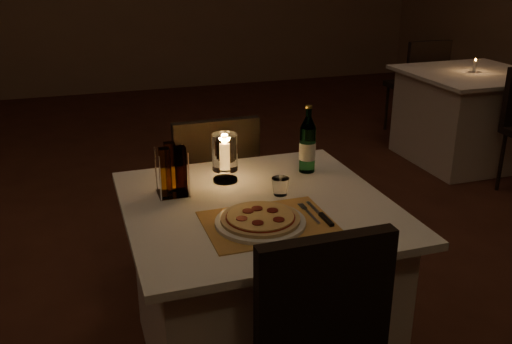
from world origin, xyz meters
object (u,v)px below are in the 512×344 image
object	(u,v)px
water_bottle	(308,145)
neighbor_table_right	(468,117)
pizza	(260,218)
tumbler	(280,186)
chair_far	(213,182)
hurricane_candle	(225,154)
plate	(260,222)
main_table	(258,285)

from	to	relation	value
water_bottle	neighbor_table_right	world-z (taller)	water_bottle
pizza	tumbler	size ratio (longest dim) A/B	4.00
chair_far	tumbler	world-z (taller)	chair_far
water_bottle	pizza	bearing A→B (deg)	-129.80
hurricane_candle	neighbor_table_right	size ratio (longest dim) A/B	0.20
pizza	hurricane_candle	world-z (taller)	hurricane_candle
pizza	tumbler	world-z (taller)	tumbler
plate	hurricane_candle	bearing A→B (deg)	90.93
tumbler	hurricane_candle	distance (m)	0.28
plate	pizza	xyz separation A→B (m)	(-0.00, 0.00, 0.02)
chair_far	plate	bearing A→B (deg)	-93.20
tumbler	water_bottle	world-z (taller)	water_bottle
plate	water_bottle	distance (m)	0.57
chair_far	water_bottle	bearing A→B (deg)	-56.05
chair_far	tumbler	size ratio (longest dim) A/B	12.87
plate	tumbler	distance (m)	0.28
chair_far	plate	size ratio (longest dim) A/B	2.81
main_table	chair_far	xyz separation A→B (m)	(0.00, 0.71, 0.18)
water_bottle	neighbor_table_right	bearing A→B (deg)	37.02
hurricane_candle	water_bottle	bearing A→B (deg)	-0.59
pizza	hurricane_candle	bearing A→B (deg)	90.92
chair_far	hurricane_candle	distance (m)	0.56
main_table	neighbor_table_right	world-z (taller)	same
chair_far	plate	distance (m)	0.92
hurricane_candle	neighbor_table_right	bearing A→B (deg)	32.66
chair_far	plate	world-z (taller)	chair_far
chair_far	water_bottle	distance (m)	0.64
plate	pizza	bearing A→B (deg)	156.44
main_table	neighbor_table_right	bearing A→B (deg)	37.29
pizza	main_table	bearing A→B (deg)	74.45
water_bottle	main_table	bearing A→B (deg)	-140.85
plate	neighbor_table_right	bearing A→B (deg)	39.31
plate	tumbler	xyz separation A→B (m)	(0.16, 0.23, 0.02)
pizza	tumbler	bearing A→B (deg)	54.98
hurricane_candle	neighbor_table_right	world-z (taller)	hurricane_candle
main_table	water_bottle	world-z (taller)	water_bottle
plate	water_bottle	size ratio (longest dim) A/B	1.08
water_bottle	chair_far	bearing A→B (deg)	123.95
plate	neighbor_table_right	size ratio (longest dim) A/B	0.32
neighbor_table_right	plate	bearing A→B (deg)	-140.69
plate	tumbler	bearing A→B (deg)	55.00
main_table	tumbler	bearing A→B (deg)	24.08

